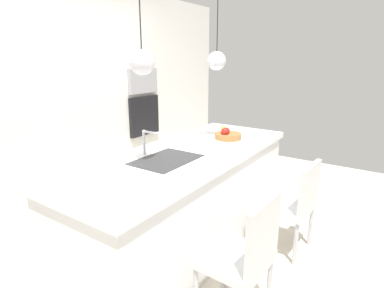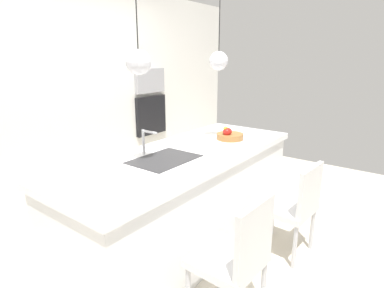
# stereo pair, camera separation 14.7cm
# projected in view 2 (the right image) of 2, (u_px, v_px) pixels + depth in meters

# --- Properties ---
(floor) EXTENTS (6.60, 6.60, 0.00)m
(floor) POSITION_uv_depth(u_px,v_px,m) (186.00, 244.00, 3.09)
(floor) COLOR beige
(floor) RESTS_ON ground
(back_wall) EXTENTS (6.00, 0.10, 2.60)m
(back_wall) POSITION_uv_depth(u_px,v_px,m) (74.00, 97.00, 3.71)
(back_wall) COLOR silver
(back_wall) RESTS_ON ground
(kitchen_island) EXTENTS (2.51, 0.92, 0.93)m
(kitchen_island) POSITION_uv_depth(u_px,v_px,m) (186.00, 199.00, 2.96)
(kitchen_island) COLOR white
(kitchen_island) RESTS_ON ground
(sink_basin) EXTENTS (0.56, 0.40, 0.02)m
(sink_basin) POSITION_uv_depth(u_px,v_px,m) (164.00, 160.00, 2.63)
(sink_basin) COLOR #2D2D30
(sink_basin) RESTS_ON kitchen_island
(faucet) EXTENTS (0.02, 0.17, 0.22)m
(faucet) POSITION_uv_depth(u_px,v_px,m) (145.00, 139.00, 2.71)
(faucet) COLOR silver
(faucet) RESTS_ON kitchen_island
(fruit_bowl) EXTENTS (0.27, 0.27, 0.16)m
(fruit_bowl) POSITION_uv_depth(u_px,v_px,m) (229.00, 135.00, 3.25)
(fruit_bowl) COLOR #9E6B38
(fruit_bowl) RESTS_ON kitchen_island
(microwave) EXTENTS (0.54, 0.08, 0.34)m
(microwave) POSITION_uv_depth(u_px,v_px,m) (149.00, 81.00, 4.53)
(microwave) COLOR #9E9EA3
(microwave) RESTS_ON back_wall
(oven) EXTENTS (0.56, 0.08, 0.56)m
(oven) POSITION_uv_depth(u_px,v_px,m) (151.00, 115.00, 4.66)
(oven) COLOR black
(oven) RESTS_ON back_wall
(chair_near) EXTENTS (0.46, 0.44, 0.91)m
(chair_near) POSITION_uv_depth(u_px,v_px,m) (236.00, 255.00, 2.06)
(chair_near) COLOR silver
(chair_near) RESTS_ON ground
(chair_middle) EXTENTS (0.48, 0.49, 0.87)m
(chair_middle) POSITION_uv_depth(u_px,v_px,m) (292.00, 204.00, 2.83)
(chair_middle) COLOR silver
(chair_middle) RESTS_ON ground
(pendant_light_left) EXTENTS (0.18, 0.18, 0.78)m
(pendant_light_left) POSITION_uv_depth(u_px,v_px,m) (139.00, 62.00, 2.23)
(pendant_light_left) COLOR silver
(pendant_light_right) EXTENTS (0.18, 0.18, 0.78)m
(pendant_light_right) POSITION_uv_depth(u_px,v_px,m) (219.00, 61.00, 3.03)
(pendant_light_right) COLOR silver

